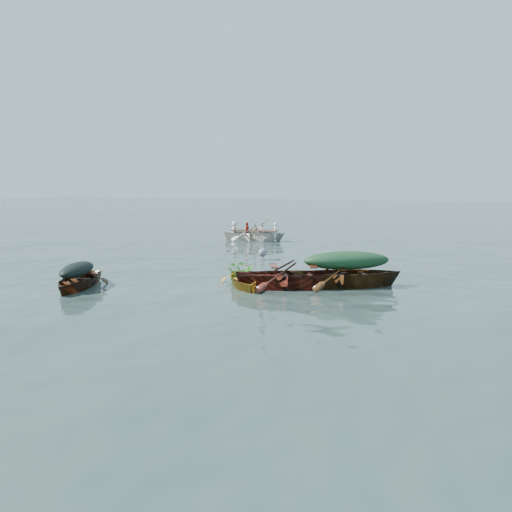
{
  "coord_description": "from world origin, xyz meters",
  "views": [
    {
      "loc": [
        5.07,
        -13.37,
        2.95
      ],
      "look_at": [
        -0.81,
        2.01,
        0.5
      ],
      "focal_mm": 35.0,
      "sensor_mm": 36.0,
      "label": 1
    }
  ],
  "objects_px": {
    "dark_covered_boat": "(78,288)",
    "green_tarp_boat": "(346,287)",
    "open_wooden_boat": "(293,288)",
    "heron": "(263,257)",
    "rowed_boat": "(255,241)",
    "yellow_dinghy": "(244,286)"
  },
  "relations": [
    {
      "from": "heron",
      "to": "dark_covered_boat",
      "type": "bearing_deg",
      "value": 174.78
    },
    {
      "from": "yellow_dinghy",
      "to": "green_tarp_boat",
      "type": "relative_size",
      "value": 0.62
    },
    {
      "from": "dark_covered_boat",
      "to": "heron",
      "type": "relative_size",
      "value": 3.48
    },
    {
      "from": "yellow_dinghy",
      "to": "rowed_boat",
      "type": "relative_size",
      "value": 0.64
    },
    {
      "from": "dark_covered_boat",
      "to": "green_tarp_boat",
      "type": "relative_size",
      "value": 0.72
    },
    {
      "from": "open_wooden_boat",
      "to": "rowed_boat",
      "type": "height_order",
      "value": "open_wooden_boat"
    },
    {
      "from": "yellow_dinghy",
      "to": "open_wooden_boat",
      "type": "height_order",
      "value": "open_wooden_boat"
    },
    {
      "from": "yellow_dinghy",
      "to": "green_tarp_boat",
      "type": "bearing_deg",
      "value": -11.98
    },
    {
      "from": "open_wooden_boat",
      "to": "heron",
      "type": "relative_size",
      "value": 4.81
    },
    {
      "from": "green_tarp_boat",
      "to": "rowed_boat",
      "type": "bearing_deg",
      "value": 7.57
    },
    {
      "from": "dark_covered_boat",
      "to": "green_tarp_boat",
      "type": "bearing_deg",
      "value": 4.89
    },
    {
      "from": "dark_covered_boat",
      "to": "rowed_boat",
      "type": "bearing_deg",
      "value": 70.01
    },
    {
      "from": "dark_covered_boat",
      "to": "open_wooden_boat",
      "type": "distance_m",
      "value": 6.04
    },
    {
      "from": "green_tarp_boat",
      "to": "heron",
      "type": "relative_size",
      "value": 4.85
    },
    {
      "from": "rowed_boat",
      "to": "heron",
      "type": "distance_m",
      "value": 10.91
    },
    {
      "from": "heron",
      "to": "green_tarp_boat",
      "type": "bearing_deg",
      "value": -15.92
    },
    {
      "from": "rowed_boat",
      "to": "heron",
      "type": "xyz_separation_m",
      "value": [
        4.13,
        -10.06,
        0.82
      ]
    },
    {
      "from": "dark_covered_boat",
      "to": "green_tarp_boat",
      "type": "height_order",
      "value": "green_tarp_boat"
    },
    {
      "from": "dark_covered_boat",
      "to": "heron",
      "type": "height_order",
      "value": "heron"
    },
    {
      "from": "rowed_boat",
      "to": "heron",
      "type": "bearing_deg",
      "value": -166.11
    },
    {
      "from": "open_wooden_boat",
      "to": "heron",
      "type": "height_order",
      "value": "heron"
    },
    {
      "from": "green_tarp_boat",
      "to": "heron",
      "type": "xyz_separation_m",
      "value": [
        -2.3,
        -0.61,
        0.82
      ]
    }
  ]
}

